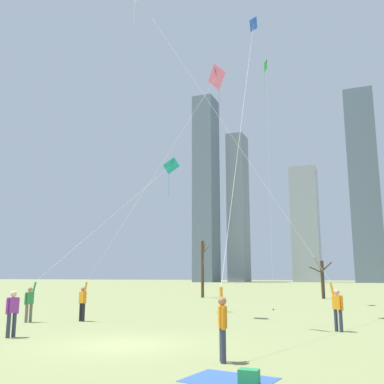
{
  "coord_description": "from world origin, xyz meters",
  "views": [
    {
      "loc": [
        7.5,
        -12.69,
        2.16
      ],
      "look_at": [
        0.0,
        6.0,
        6.0
      ],
      "focal_mm": 41.04,
      "sensor_mm": 36.0,
      "label": 1
    }
  ],
  "objects_px": {
    "kite_flyer_far_back_pink": "(105,264)",
    "picnic_spot": "(240,378)",
    "kite_flyer_midfield_center_teal": "(60,273)",
    "bystander_far_off_by_trees": "(12,311)",
    "kite_flyer_foreground_left_white": "(286,227)",
    "distant_kite_high_overhead_green": "(266,77)",
    "bare_tree_right_of_center": "(203,266)",
    "bare_tree_rightmost": "(322,277)",
    "kite_flyer_foreground_right_blue": "(232,235)"
  },
  "relations": [
    {
      "from": "kite_flyer_far_back_pink",
      "to": "picnic_spot",
      "type": "bearing_deg",
      "value": -44.43
    },
    {
      "from": "kite_flyer_midfield_center_teal",
      "to": "bystander_far_off_by_trees",
      "type": "height_order",
      "value": "kite_flyer_midfield_center_teal"
    },
    {
      "from": "kite_flyer_foreground_left_white",
      "to": "distant_kite_high_overhead_green",
      "type": "relative_size",
      "value": 0.97
    },
    {
      "from": "bystander_far_off_by_trees",
      "to": "picnic_spot",
      "type": "distance_m",
      "value": 10.0
    },
    {
      "from": "bare_tree_right_of_center",
      "to": "bystander_far_off_by_trees",
      "type": "bearing_deg",
      "value": -82.68
    },
    {
      "from": "kite_flyer_far_back_pink",
      "to": "bare_tree_rightmost",
      "type": "relative_size",
      "value": 2.95
    },
    {
      "from": "bystander_far_off_by_trees",
      "to": "distant_kite_high_overhead_green",
      "type": "height_order",
      "value": "distant_kite_high_overhead_green"
    },
    {
      "from": "kite_flyer_far_back_pink",
      "to": "kite_flyer_foreground_left_white",
      "type": "xyz_separation_m",
      "value": [
        8.5,
        0.98,
        1.51
      ]
    },
    {
      "from": "distant_kite_high_overhead_green",
      "to": "picnic_spot",
      "type": "distance_m",
      "value": 30.72
    },
    {
      "from": "kite_flyer_foreground_right_blue",
      "to": "distant_kite_high_overhead_green",
      "type": "height_order",
      "value": "distant_kite_high_overhead_green"
    },
    {
      "from": "bare_tree_rightmost",
      "to": "distant_kite_high_overhead_green",
      "type": "bearing_deg",
      "value": -103.15
    },
    {
      "from": "bystander_far_off_by_trees",
      "to": "bare_tree_rightmost",
      "type": "xyz_separation_m",
      "value": [
        7.63,
        31.84,
        1.12
      ]
    },
    {
      "from": "kite_flyer_far_back_pink",
      "to": "kite_flyer_foreground_left_white",
      "type": "height_order",
      "value": "kite_flyer_foreground_left_white"
    },
    {
      "from": "picnic_spot",
      "to": "bare_tree_rightmost",
      "type": "xyz_separation_m",
      "value": [
        -1.73,
        35.26,
        1.93
      ]
    },
    {
      "from": "kite_flyer_far_back_pink",
      "to": "bare_tree_right_of_center",
      "type": "xyz_separation_m",
      "value": [
        -4.02,
        24.1,
        0.41
      ]
    },
    {
      "from": "kite_flyer_foreground_right_blue",
      "to": "bare_tree_rightmost",
      "type": "bearing_deg",
      "value": 90.82
    },
    {
      "from": "kite_flyer_far_back_pink",
      "to": "kite_flyer_midfield_center_teal",
      "type": "bearing_deg",
      "value": 177.65
    },
    {
      "from": "kite_flyer_foreground_left_white",
      "to": "bare_tree_right_of_center",
      "type": "distance_m",
      "value": 26.32
    },
    {
      "from": "kite_flyer_foreground_right_blue",
      "to": "bystander_far_off_by_trees",
      "type": "height_order",
      "value": "kite_flyer_foreground_right_blue"
    },
    {
      "from": "distant_kite_high_overhead_green",
      "to": "kite_flyer_foreground_left_white",
      "type": "bearing_deg",
      "value": -75.92
    },
    {
      "from": "kite_flyer_far_back_pink",
      "to": "bare_tree_right_of_center",
      "type": "height_order",
      "value": "kite_flyer_far_back_pink"
    },
    {
      "from": "distant_kite_high_overhead_green",
      "to": "bare_tree_rightmost",
      "type": "distance_m",
      "value": 19.7
    },
    {
      "from": "kite_flyer_foreground_right_blue",
      "to": "kite_flyer_foreground_left_white",
      "type": "bearing_deg",
      "value": 84.11
    },
    {
      "from": "kite_flyer_midfield_center_teal",
      "to": "bare_tree_right_of_center",
      "type": "relative_size",
      "value": 1.61
    },
    {
      "from": "distant_kite_high_overhead_green",
      "to": "bare_tree_rightmost",
      "type": "bearing_deg",
      "value": 76.85
    },
    {
      "from": "bystander_far_off_by_trees",
      "to": "bare_tree_right_of_center",
      "type": "height_order",
      "value": "bare_tree_right_of_center"
    },
    {
      "from": "kite_flyer_foreground_left_white",
      "to": "kite_flyer_midfield_center_teal",
      "type": "xyz_separation_m",
      "value": [
        -11.23,
        -0.87,
        -1.94
      ]
    },
    {
      "from": "kite_flyer_midfield_center_teal",
      "to": "distant_kite_high_overhead_green",
      "type": "height_order",
      "value": "distant_kite_high_overhead_green"
    },
    {
      "from": "picnic_spot",
      "to": "bare_tree_right_of_center",
      "type": "distance_m",
      "value": 35.74
    },
    {
      "from": "kite_flyer_far_back_pink",
      "to": "kite_flyer_foreground_left_white",
      "type": "bearing_deg",
      "value": 6.57
    },
    {
      "from": "kite_flyer_foreground_left_white",
      "to": "bare_tree_rightmost",
      "type": "relative_size",
      "value": 4.92
    },
    {
      "from": "bystander_far_off_by_trees",
      "to": "bare_tree_rightmost",
      "type": "relative_size",
      "value": 0.41
    },
    {
      "from": "bystander_far_off_by_trees",
      "to": "bare_tree_right_of_center",
      "type": "relative_size",
      "value": 0.27
    },
    {
      "from": "kite_flyer_foreground_right_blue",
      "to": "bare_tree_rightmost",
      "type": "relative_size",
      "value": 4.48
    },
    {
      "from": "bystander_far_off_by_trees",
      "to": "distant_kite_high_overhead_green",
      "type": "relative_size",
      "value": 0.08
    },
    {
      "from": "kite_flyer_far_back_pink",
      "to": "picnic_spot",
      "type": "height_order",
      "value": "kite_flyer_far_back_pink"
    },
    {
      "from": "kite_flyer_foreground_right_blue",
      "to": "bare_tree_right_of_center",
      "type": "height_order",
      "value": "kite_flyer_foreground_right_blue"
    },
    {
      "from": "kite_flyer_foreground_left_white",
      "to": "picnic_spot",
      "type": "relative_size",
      "value": 9.75
    },
    {
      "from": "kite_flyer_midfield_center_teal",
      "to": "picnic_spot",
      "type": "height_order",
      "value": "kite_flyer_midfield_center_teal"
    },
    {
      "from": "kite_flyer_foreground_left_white",
      "to": "bare_tree_right_of_center",
      "type": "relative_size",
      "value": 3.21
    },
    {
      "from": "kite_flyer_foreground_left_white",
      "to": "kite_flyer_midfield_center_teal",
      "type": "bearing_deg",
      "value": -175.58
    },
    {
      "from": "distant_kite_high_overhead_green",
      "to": "bare_tree_right_of_center",
      "type": "distance_m",
      "value": 19.59
    },
    {
      "from": "kite_flyer_midfield_center_teal",
      "to": "bare_tree_right_of_center",
      "type": "xyz_separation_m",
      "value": [
        -1.29,
        23.99,
        0.84
      ]
    },
    {
      "from": "kite_flyer_foreground_left_white",
      "to": "bare_tree_rightmost",
      "type": "height_order",
      "value": "kite_flyer_foreground_left_white"
    },
    {
      "from": "kite_flyer_foreground_left_white",
      "to": "picnic_spot",
      "type": "xyz_separation_m",
      "value": [
        0.65,
        -9.96,
        -4.13
      ]
    },
    {
      "from": "distant_kite_high_overhead_green",
      "to": "kite_flyer_far_back_pink",
      "type": "bearing_deg",
      "value": -107.57
    },
    {
      "from": "kite_flyer_midfield_center_teal",
      "to": "distant_kite_high_overhead_green",
      "type": "bearing_deg",
      "value": 63.56
    },
    {
      "from": "bystander_far_off_by_trees",
      "to": "bare_tree_right_of_center",
      "type": "xyz_separation_m",
      "value": [
        -3.81,
        29.66,
        2.22
      ]
    },
    {
      "from": "bystander_far_off_by_trees",
      "to": "bare_tree_right_of_center",
      "type": "distance_m",
      "value": 29.99
    },
    {
      "from": "kite_flyer_far_back_pink",
      "to": "kite_flyer_foreground_left_white",
      "type": "distance_m",
      "value": 8.69
    }
  ]
}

